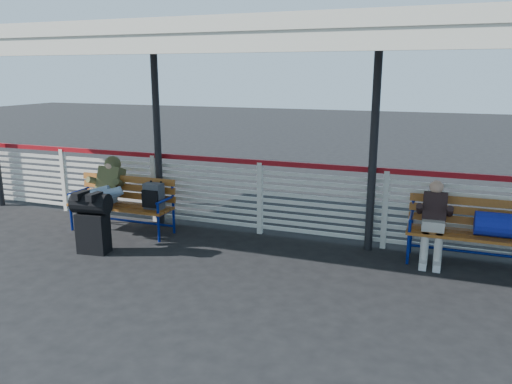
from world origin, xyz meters
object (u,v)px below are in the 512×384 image
at_px(bench_right, 486,226).
at_px(bench_left, 131,198).
at_px(luggage_stack, 92,220).
at_px(traveler_man, 101,192).
at_px(companion_person, 434,221).

bearing_deg(bench_right, bench_left, -175.85).
xyz_separation_m(luggage_stack, bench_right, (5.36, 1.43, 0.09)).
height_order(luggage_stack, traveler_man, traveler_man).
xyz_separation_m(luggage_stack, companion_person, (4.69, 1.39, 0.10)).
bearing_deg(traveler_man, companion_person, 7.92).
height_order(bench_left, companion_person, companion_person).
relative_size(bench_left, companion_person, 1.57).
bearing_deg(traveler_man, luggage_stack, -63.30).
distance_m(luggage_stack, traveler_man, 0.80).
distance_m(luggage_stack, bench_left, 1.04).
bearing_deg(bench_left, traveler_man, -131.67).
relative_size(bench_left, bench_right, 1.00).
xyz_separation_m(luggage_stack, traveler_man, (-0.35, 0.69, 0.24)).
relative_size(bench_right, companion_person, 1.57).
bearing_deg(luggage_stack, bench_left, 84.70).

